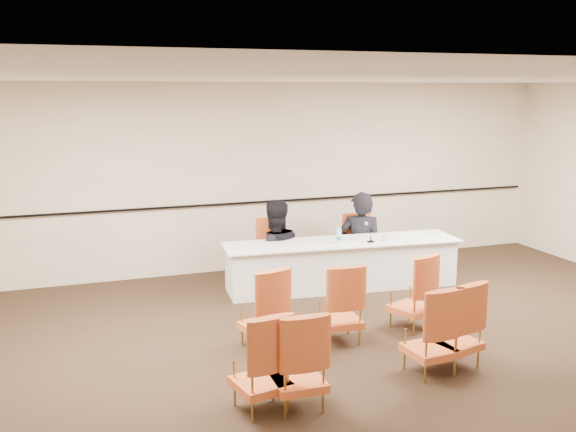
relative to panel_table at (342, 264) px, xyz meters
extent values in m
plane|color=black|center=(-0.69, -2.55, -0.35)|extent=(10.00, 10.00, 0.00)
plane|color=white|center=(-0.69, -2.55, 2.65)|extent=(10.00, 10.00, 0.00)
cube|color=#F3E0BF|center=(-0.69, 1.45, 1.15)|extent=(10.00, 0.04, 3.00)
cube|color=black|center=(-0.69, 1.41, 0.75)|extent=(9.80, 0.04, 0.03)
imported|color=black|center=(0.53, 0.49, 0.04)|extent=(0.82, 0.70, 1.90)
imported|color=black|center=(-0.85, 0.61, 0.00)|extent=(0.91, 0.73, 1.83)
cube|color=silver|center=(0.58, -0.12, 0.35)|extent=(0.35, 0.29, 0.00)
cylinder|color=white|center=(-0.03, -0.06, 0.40)|extent=(0.08, 0.08, 0.10)
cylinder|color=white|center=(0.62, -0.20, 0.41)|extent=(0.09, 0.09, 0.12)
camera|label=1|loc=(-3.79, -8.35, 2.54)|focal=40.00mm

